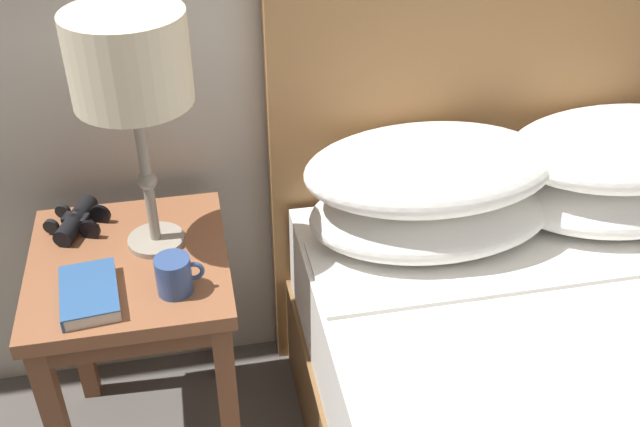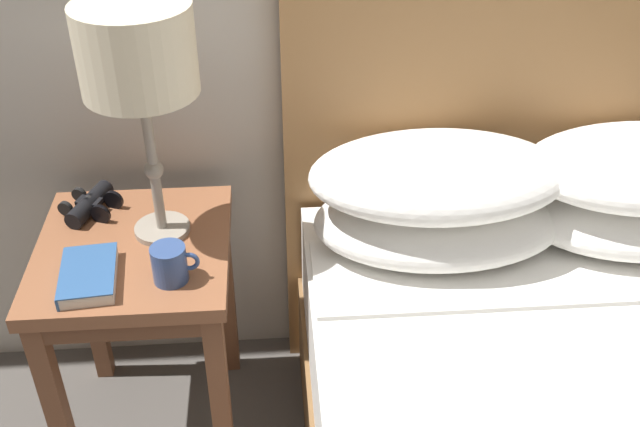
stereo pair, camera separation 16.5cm
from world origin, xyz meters
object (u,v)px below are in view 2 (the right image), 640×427
Objects in this scene: book_on_nightstand at (87,275)px; coffee_mug at (170,264)px; binoculars_pair at (90,204)px; table_lamp at (137,56)px; nightstand at (138,279)px.

book_on_nightstand is 1.88× the size of coffee_mug.
binoculars_pair is (-0.04, 0.27, 0.01)m from book_on_nightstand.
table_lamp is 0.48m from book_on_nightstand.
book_on_nightstand is 0.27m from binoculars_pair.
table_lamp reaches higher than nightstand.
coffee_mug is (0.22, -0.28, 0.02)m from binoculars_pair.
nightstand is 5.96× the size of coffee_mug.
nightstand is 0.54m from table_lamp.
binoculars_pair is at bearing 128.66° from nightstand.
nightstand is 3.17× the size of book_on_nightstand.
table_lamp is at bearing 101.92° from coffee_mug.
coffee_mug is at bearing -2.51° from book_on_nightstand.
binoculars_pair is at bearing 152.45° from table_lamp.
coffee_mug is at bearing -78.08° from table_lamp.
book_on_nightstand is at bearing -121.42° from nightstand.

